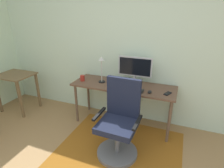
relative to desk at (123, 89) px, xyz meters
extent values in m
cube|color=silver|center=(0.00, 0.35, 0.64)|extent=(6.00, 0.10, 2.60)
cube|color=#8E5217|center=(0.17, -0.64, -0.65)|extent=(1.71, 1.42, 0.01)
cube|color=brown|center=(0.00, 0.00, 0.06)|extent=(1.68, 0.56, 0.03)
cylinder|color=brown|center=(-0.78, -0.22, -0.31)|extent=(0.04, 0.04, 0.70)
cylinder|color=brown|center=(0.78, -0.22, -0.31)|extent=(0.04, 0.04, 0.70)
cylinder|color=brown|center=(-0.78, 0.22, -0.31)|extent=(0.04, 0.04, 0.70)
cylinder|color=brown|center=(0.78, 0.22, -0.31)|extent=(0.04, 0.04, 0.70)
cylinder|color=#B2B2B7|center=(0.14, 0.14, 0.08)|extent=(0.18, 0.18, 0.01)
cylinder|color=#B2B2B7|center=(0.14, 0.14, 0.15)|extent=(0.04, 0.04, 0.12)
cube|color=#B7B7BC|center=(0.14, 0.14, 0.37)|extent=(0.55, 0.04, 0.32)
cube|color=black|center=(0.14, 0.12, 0.37)|extent=(0.51, 0.00, 0.28)
cube|color=black|center=(0.14, -0.14, 0.08)|extent=(0.43, 0.13, 0.02)
ellipsoid|color=black|center=(0.45, -0.14, 0.09)|extent=(0.06, 0.10, 0.03)
cylinder|color=#A2281D|center=(-0.72, -0.07, 0.12)|extent=(0.08, 0.08, 0.10)
cube|color=black|center=(0.70, -0.08, 0.08)|extent=(0.12, 0.16, 0.01)
cylinder|color=black|center=(-0.38, 0.00, 0.08)|extent=(0.11, 0.11, 0.01)
cylinder|color=beige|center=(-0.38, 0.00, 0.27)|extent=(0.02, 0.02, 0.36)
cone|color=beige|center=(-0.38, 0.00, 0.48)|extent=(0.10, 0.10, 0.06)
cylinder|color=slate|center=(0.17, -0.74, -0.63)|extent=(0.56, 0.56, 0.05)
cylinder|color=slate|center=(0.17, -0.74, -0.41)|extent=(0.06, 0.06, 0.38)
cube|color=#191E33|center=(0.17, -0.74, -0.18)|extent=(0.50, 0.50, 0.08)
cube|color=#191E33|center=(0.17, -0.53, 0.13)|extent=(0.46, 0.07, 0.54)
cube|color=black|center=(-0.10, -0.73, -0.07)|extent=(0.05, 0.34, 0.03)
cube|color=black|center=(0.43, -0.74, -0.07)|extent=(0.05, 0.34, 0.03)
cube|color=brown|center=(-2.07, -0.25, 0.07)|extent=(0.64, 0.53, 0.02)
cube|color=brown|center=(-1.78, -0.48, -0.30)|extent=(0.04, 0.04, 0.71)
cube|color=brown|center=(-2.35, -0.03, -0.30)|extent=(0.04, 0.04, 0.71)
cube|color=brown|center=(-1.78, -0.03, -0.30)|extent=(0.04, 0.04, 0.71)
camera|label=1|loc=(0.83, -2.64, 1.21)|focal=29.50mm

